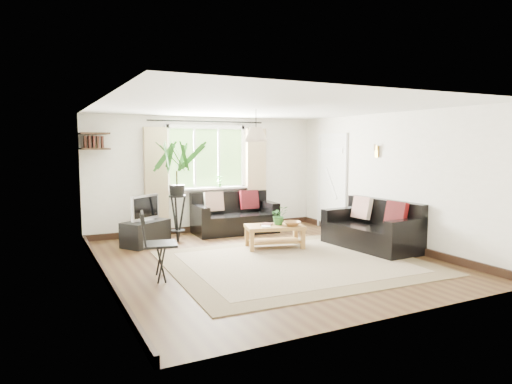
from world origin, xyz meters
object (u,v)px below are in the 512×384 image
coffee_table (275,237)px  palm_stand (177,192)px  sofa_back (235,214)px  tv_stand (146,233)px  sofa_right (371,226)px  folding_chair (160,245)px

coffee_table → palm_stand: 2.03m
sofa_back → tv_stand: bearing=-166.6°
palm_stand → coffee_table: bearing=-43.5°
coffee_table → sofa_back: bearing=92.0°
tv_stand → sofa_back: bearing=-22.0°
sofa_right → palm_stand: palm_stand is taller
sofa_back → folding_chair: (-2.23, -2.54, 0.07)m
palm_stand → folding_chair: (-0.91, -2.23, -0.48)m
coffee_table → tv_stand: bearing=148.2°
folding_chair → sofa_back: bearing=-30.0°
sofa_right → folding_chair: folding_chair is taller
coffee_table → palm_stand: palm_stand is taller
sofa_right → folding_chair: (-3.80, -0.15, 0.06)m
palm_stand → folding_chair: 2.45m
tv_stand → coffee_table: bearing=-64.9°
coffee_table → folding_chair: 2.48m
sofa_back → palm_stand: (-1.32, -0.31, 0.55)m
sofa_back → palm_stand: 1.46m
sofa_right → palm_stand: (-2.89, 2.07, 0.55)m
sofa_back → coffee_table: (0.06, -1.61, -0.19)m
tv_stand → sofa_right: bearing=-62.8°
sofa_right → tv_stand: sofa_right is taller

